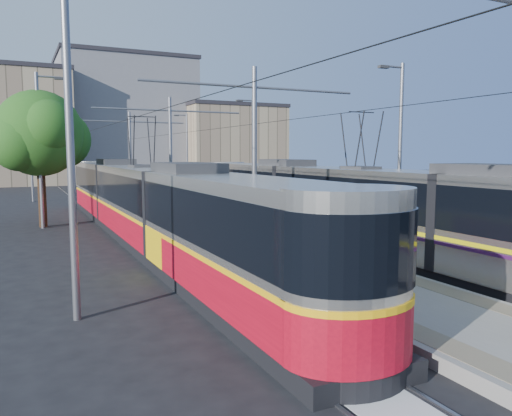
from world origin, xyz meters
TOP-DOWN VIEW (x-y plane):
  - ground at (0.00, 0.00)m, footprint 160.00×160.00m
  - platform at (0.00, 17.00)m, footprint 4.00×50.00m
  - tactile_strip_left at (-1.45, 17.00)m, footprint 0.70×50.00m
  - tactile_strip_right at (1.45, 17.00)m, footprint 0.70×50.00m
  - rails at (0.00, 17.00)m, footprint 8.71×70.00m
  - track_arrow at (-3.60, -3.00)m, footprint 1.20×5.00m
  - tram_left at (-3.60, 11.97)m, footprint 2.43×32.40m
  - tram_right at (3.60, 5.85)m, footprint 2.43×29.94m
  - catenary at (0.00, 14.15)m, footprint 9.20×70.00m
  - street_lamps at (-0.00, 21.00)m, footprint 15.18×38.22m
  - shelter at (0.49, 15.34)m, footprint 0.95×1.18m
  - tree at (-7.17, 18.67)m, footprint 4.94×4.57m
  - building_left at (-10.00, 60.00)m, footprint 16.32×12.24m
  - building_centre at (6.00, 64.00)m, footprint 18.36×14.28m
  - building_right at (20.00, 58.00)m, footprint 14.28×10.20m

SIDE VIEW (x-z plane):
  - ground at x=0.00m, z-range 0.00..0.00m
  - track_arrow at x=-3.60m, z-range 0.00..0.01m
  - rails at x=0.00m, z-range 0.00..0.03m
  - platform at x=0.00m, z-range 0.00..0.30m
  - tactile_strip_left at x=-1.45m, z-range 0.30..0.31m
  - tactile_strip_right at x=1.45m, z-range 0.30..0.31m
  - shelter at x=0.49m, z-range 0.35..2.62m
  - tram_left at x=-3.60m, z-range -1.05..4.45m
  - tram_right at x=3.60m, z-range -0.89..4.61m
  - street_lamps at x=0.00m, z-range 0.18..8.18m
  - catenary at x=0.00m, z-range 1.02..8.02m
  - tree at x=-7.17m, z-range 1.26..8.44m
  - building_right at x=20.00m, z-range 0.01..10.93m
  - building_left at x=-10.00m, z-range 0.01..14.37m
  - building_centre at x=6.00m, z-range 0.01..17.42m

